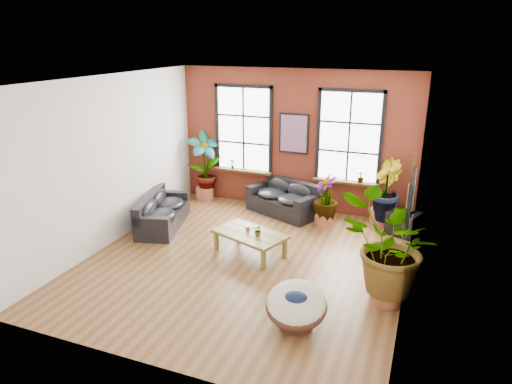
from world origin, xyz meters
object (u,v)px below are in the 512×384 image
Objects in this scene: sofa_left at (161,212)px; coffee_table at (250,235)px; papasan_chair at (296,305)px; sofa_back at (285,199)px.

sofa_left is 2.53m from coffee_table.
sofa_left is 4.81m from papasan_chair.
papasan_chair is (1.62, -4.47, -0.01)m from sofa_back.
papasan_chair is (4.03, -2.62, 0.02)m from sofa_left.
papasan_chair reaches higher than coffee_table.
coffee_table is at bearing -118.93° from sofa_left.
sofa_back is 1.82× the size of papasan_chair.
papasan_chair is at bearing -32.23° from coffee_table.
papasan_chair is (1.57, -2.03, -0.05)m from coffee_table.
sofa_left is at bearing -119.34° from sofa_back.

